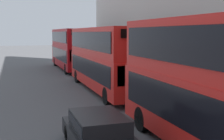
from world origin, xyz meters
The scene contains 4 objects.
bus_second_in_queue centered at (1.60, 19.29, 2.37)m, with size 2.59×11.40×4.29m.
bus_third_in_queue centered at (1.60, 32.62, 2.40)m, with size 2.59×11.14×4.35m.
car_hatchback centered at (-1.80, 8.64, 0.69)m, with size 1.78×4.26×1.29m.
pedestrian centered at (4.24, 10.61, 0.82)m, with size 0.36×0.36×1.77m.
Camera 1 is at (-4.42, -0.92, 3.95)m, focal length 50.00 mm.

